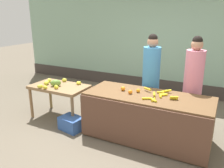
{
  "coord_description": "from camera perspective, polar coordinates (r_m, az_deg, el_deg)",
  "views": [
    {
      "loc": [
        1.57,
        -3.6,
        2.18
      ],
      "look_at": [
        -0.35,
        0.15,
        0.87
      ],
      "focal_mm": 36.94,
      "sensor_mm": 36.0,
      "label": 1
    }
  ],
  "objects": [
    {
      "name": "mango_papaya_pile",
      "position": [
        4.98,
        -14.14,
        0.2
      ],
      "size": [
        0.82,
        0.71,
        0.14
      ],
      "color": "yellow",
      "rests_on": "side_table_wooden"
    },
    {
      "name": "banana_bunch_pile",
      "position": [
        3.98,
        11.76,
        -2.67
      ],
      "size": [
        0.66,
        0.63,
        0.07
      ],
      "color": "gold",
      "rests_on": "fruit_stall_counter"
    },
    {
      "name": "side_table_wooden",
      "position": [
        4.99,
        -12.89,
        -1.33
      ],
      "size": [
        1.19,
        0.7,
        0.71
      ],
      "color": "olive",
      "rests_on": "ground"
    },
    {
      "name": "fruit_stall_counter",
      "position": [
        4.16,
        8.58,
        -8.12
      ],
      "size": [
        2.18,
        0.89,
        0.82
      ],
      "color": "brown",
      "rests_on": "ground"
    },
    {
      "name": "market_wall_back",
      "position": [
        6.57,
        13.4,
        11.35
      ],
      "size": [
        9.78,
        0.23,
        3.18
      ],
      "color": "#8CB299",
      "rests_on": "ground"
    },
    {
      "name": "vendor_woman_pink_shirt",
      "position": [
        4.5,
        19.36,
        -0.18
      ],
      "size": [
        0.34,
        0.34,
        1.8
      ],
      "color": "#33333D",
      "rests_on": "ground"
    },
    {
      "name": "produce_crate",
      "position": [
        4.59,
        -10.04,
        -9.58
      ],
      "size": [
        0.49,
        0.4,
        0.26
      ],
      "primitive_type": "cube",
      "rotation": [
        0.0,
        0.0,
        -0.19
      ],
      "color": "#3359A5",
      "rests_on": "ground"
    },
    {
      "name": "vendor_woman_blue_shirt",
      "position": [
        4.66,
        9.58,
        1.16
      ],
      "size": [
        0.34,
        0.34,
        1.8
      ],
      "color": "#33333D",
      "rests_on": "ground"
    },
    {
      "name": "ground_plane",
      "position": [
        4.49,
        3.16,
        -11.82
      ],
      "size": [
        24.0,
        24.0,
        0.0
      ],
      "primitive_type": "plane",
      "color": "#665B4C"
    },
    {
      "name": "orange_pile",
      "position": [
        4.11,
        4.32,
        -1.53
      ],
      "size": [
        0.35,
        0.21,
        0.08
      ],
      "color": "orange",
      "rests_on": "fruit_stall_counter"
    },
    {
      "name": "produce_sack",
      "position": [
        5.27,
        -0.23,
        -4.48
      ],
      "size": [
        0.45,
        0.42,
        0.46
      ],
      "primitive_type": "ellipsoid",
      "rotation": [
        0.0,
        0.0,
        2.73
      ],
      "color": "maroon",
      "rests_on": "ground"
    }
  ]
}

